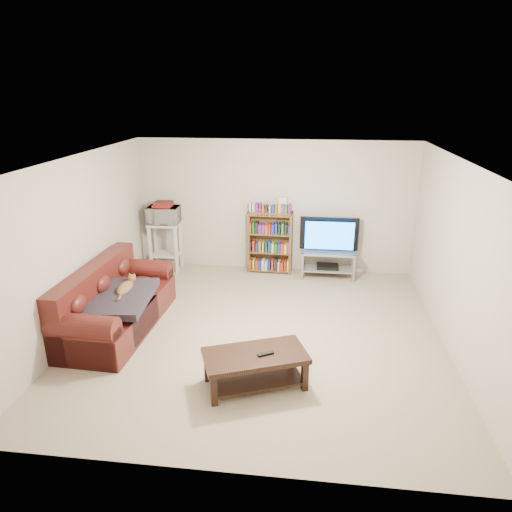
# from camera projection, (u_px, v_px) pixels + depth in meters

# --- Properties ---
(floor) EXTENTS (5.00, 5.00, 0.00)m
(floor) POSITION_uv_depth(u_px,v_px,m) (260.00, 333.00, 6.40)
(floor) COLOR tan
(floor) RESTS_ON ground
(ceiling) EXTENTS (5.00, 5.00, 0.00)m
(ceiling) POSITION_uv_depth(u_px,v_px,m) (260.00, 160.00, 5.57)
(ceiling) COLOR white
(ceiling) RESTS_ON ground
(wall_back) EXTENTS (5.00, 0.00, 5.00)m
(wall_back) POSITION_uv_depth(u_px,v_px,m) (275.00, 207.00, 8.32)
(wall_back) COLOR beige
(wall_back) RESTS_ON ground
(wall_front) EXTENTS (5.00, 0.00, 5.00)m
(wall_front) POSITION_uv_depth(u_px,v_px,m) (225.00, 357.00, 3.66)
(wall_front) COLOR beige
(wall_front) RESTS_ON ground
(wall_left) EXTENTS (0.00, 5.00, 5.00)m
(wall_left) POSITION_uv_depth(u_px,v_px,m) (79.00, 245.00, 6.27)
(wall_left) COLOR beige
(wall_left) RESTS_ON ground
(wall_right) EXTENTS (0.00, 5.00, 5.00)m
(wall_right) POSITION_uv_depth(u_px,v_px,m) (458.00, 260.00, 5.71)
(wall_right) COLOR beige
(wall_right) RESTS_ON ground
(sofa) EXTENTS (1.01, 2.18, 0.92)m
(sofa) POSITION_uv_depth(u_px,v_px,m) (113.00, 307.00, 6.45)
(sofa) COLOR #491612
(sofa) RESTS_ON floor
(blanket) EXTENTS (0.88, 1.11, 0.19)m
(blanket) POSITION_uv_depth(u_px,v_px,m) (119.00, 298.00, 6.21)
(blanket) COLOR #28232C
(blanket) RESTS_ON sofa
(cat) EXTENTS (0.26, 0.59, 0.18)m
(cat) POSITION_uv_depth(u_px,v_px,m) (125.00, 288.00, 6.37)
(cat) COLOR brown
(cat) RESTS_ON sofa
(coffee_table) EXTENTS (1.29, 0.96, 0.42)m
(coffee_table) POSITION_uv_depth(u_px,v_px,m) (255.00, 363.00, 5.17)
(coffee_table) COLOR black
(coffee_table) RESTS_ON floor
(remote) EXTENTS (0.19, 0.14, 0.02)m
(remote) POSITION_uv_depth(u_px,v_px,m) (265.00, 354.00, 5.10)
(remote) COLOR black
(remote) RESTS_ON coffee_table
(tv_stand) EXTENTS (0.97, 0.44, 0.48)m
(tv_stand) POSITION_uv_depth(u_px,v_px,m) (328.00, 259.00, 8.22)
(tv_stand) COLOR #999EA3
(tv_stand) RESTS_ON floor
(television) EXTENTS (1.04, 0.14, 0.60)m
(television) POSITION_uv_depth(u_px,v_px,m) (329.00, 235.00, 8.07)
(television) COLOR black
(television) RESTS_ON tv_stand
(dvd_player) EXTENTS (0.39, 0.27, 0.06)m
(dvd_player) POSITION_uv_depth(u_px,v_px,m) (327.00, 266.00, 8.27)
(dvd_player) COLOR black
(dvd_player) RESTS_ON tv_stand
(bookshelf) EXTENTS (0.81, 0.28, 1.16)m
(bookshelf) POSITION_uv_depth(u_px,v_px,m) (270.00, 241.00, 8.34)
(bookshelf) COLOR brown
(bookshelf) RESTS_ON floor
(shelf_clutter) EXTENTS (0.59, 0.19, 0.28)m
(shelf_clutter) POSITION_uv_depth(u_px,v_px,m) (276.00, 206.00, 8.11)
(shelf_clutter) COLOR silver
(shelf_clutter) RESTS_ON bookshelf
(microwave_stand) EXTENTS (0.58, 0.43, 0.91)m
(microwave_stand) POSITION_uv_depth(u_px,v_px,m) (165.00, 240.00, 8.47)
(microwave_stand) COLOR silver
(microwave_stand) RESTS_ON floor
(microwave) EXTENTS (0.57, 0.39, 0.31)m
(microwave) POSITION_uv_depth(u_px,v_px,m) (164.00, 215.00, 8.30)
(microwave) COLOR silver
(microwave) RESTS_ON microwave_stand
(game_boxes) EXTENTS (0.34, 0.30, 0.05)m
(game_boxes) POSITION_uv_depth(u_px,v_px,m) (163.00, 205.00, 8.24)
(game_boxes) COLOR maroon
(game_boxes) RESTS_ON microwave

